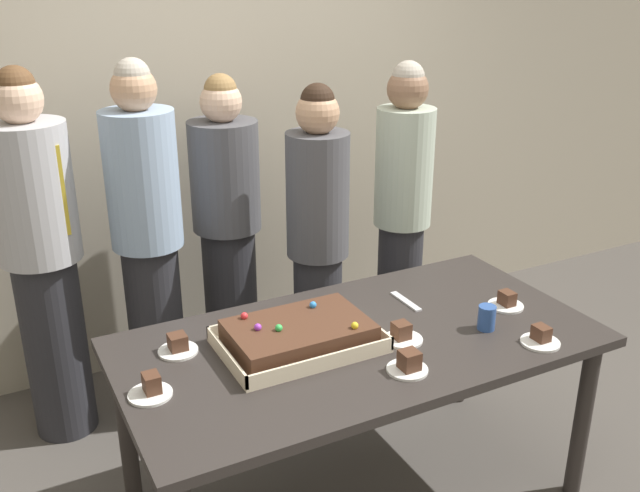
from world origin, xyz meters
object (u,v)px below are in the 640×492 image
plated_slice_far_right (408,364)px  cake_server_utensil (406,301)px  party_table (359,357)px  drink_cup_nearest (487,318)px  sheet_cake (299,335)px  plated_slice_far_left (178,346)px  plated_slice_near_left (402,335)px  plated_slice_near_right (506,302)px  person_striped_tie_right (318,243)px  person_far_right_suit (228,230)px  person_green_shirt_behind (42,257)px  person_serving_front (148,243)px  person_left_edge_reaching (402,212)px  plated_slice_center_front (151,388)px  plated_slice_center_back (541,338)px

plated_slice_far_right → cake_server_utensil: 0.56m
party_table → drink_cup_nearest: (0.48, -0.17, 0.14)m
sheet_cake → cake_server_utensil: (0.58, 0.13, -0.04)m
party_table → plated_slice_far_left: bearing=161.2°
sheet_cake → drink_cup_nearest: (0.72, -0.22, 0.00)m
plated_slice_near_left → plated_slice_near_right: plated_slice_near_left is taller
plated_slice_far_right → party_table: bearing=96.4°
drink_cup_nearest → person_striped_tie_right: person_striped_tie_right is taller
sheet_cake → person_striped_tie_right: person_striped_tie_right is taller
person_far_right_suit → cake_server_utensil: bearing=30.3°
person_striped_tie_right → person_green_shirt_behind: bearing=-72.0°
person_serving_front → person_left_edge_reaching: (1.34, -0.11, -0.03)m
drink_cup_nearest → person_left_edge_reaching: 1.12m
drink_cup_nearest → cake_server_utensil: bearing=113.1°
person_far_right_suit → plated_slice_near_left: bearing=17.4°
plated_slice_near_right → person_left_edge_reaching: bearing=83.9°
drink_cup_nearest → person_left_edge_reaching: bearing=74.0°
party_table → person_far_right_suit: size_ratio=1.13×
party_table → person_left_edge_reaching: size_ratio=1.10×
plated_slice_center_front → person_left_edge_reaching: size_ratio=0.09×
plated_slice_center_back → person_left_edge_reaching: bearing=81.1°
person_green_shirt_behind → person_striped_tie_right: size_ratio=1.07×
plated_slice_center_back → drink_cup_nearest: bearing=121.1°
sheet_cake → person_green_shirt_behind: 1.31m
person_green_shirt_behind → plated_slice_far_left: bearing=-14.3°
plated_slice_center_back → person_serving_front: size_ratio=0.08×
party_table → person_striped_tie_right: 0.84m
plated_slice_far_right → plated_slice_center_back: (0.56, -0.07, -0.01)m
person_left_edge_reaching → person_green_shirt_behind: bearing=-45.8°
plated_slice_far_right → person_green_shirt_behind: bearing=127.0°
party_table → person_left_edge_reaching: (0.79, 0.90, 0.20)m
sheet_cake → person_far_right_suit: (0.14, 1.14, 0.03)m
person_green_shirt_behind → person_left_edge_reaching: person_green_shirt_behind is taller
sheet_cake → plated_slice_center_back: bearing=-25.7°
sheet_cake → plated_slice_near_left: 0.40m
cake_server_utensil → person_serving_front: person_serving_front is taller
cake_server_utensil → person_striped_tie_right: (-0.11, 0.61, 0.08)m
plated_slice_near_left → plated_slice_center_back: 0.53m
person_far_right_suit → person_green_shirt_behind: bearing=-77.1°
plated_slice_center_front → person_left_edge_reaching: person_left_edge_reaching is taller
plated_slice_near_left → person_striped_tie_right: 0.89m
person_left_edge_reaching → plated_slice_center_back: bearing=41.5°
party_table → person_green_shirt_behind: 1.51m
person_left_edge_reaching → drink_cup_nearest: bearing=34.3°
sheet_cake → person_green_shirt_behind: person_green_shirt_behind is taller
person_green_shirt_behind → person_left_edge_reaching: (1.80, -0.19, -0.01)m
cake_server_utensil → person_striped_tie_right: bearing=100.4°
person_far_right_suit → person_left_edge_reaching: (0.89, -0.29, 0.04)m
plated_slice_far_right → person_striped_tie_right: 1.10m
plated_slice_near_right → plated_slice_center_back: 0.32m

